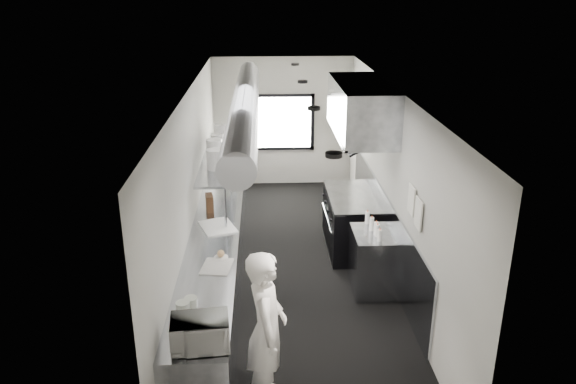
{
  "coord_description": "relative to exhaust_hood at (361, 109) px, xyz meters",
  "views": [
    {
      "loc": [
        -0.44,
        -7.82,
        4.23
      ],
      "look_at": [
        -0.09,
        -0.2,
        1.36
      ],
      "focal_mm": 34.69,
      "sensor_mm": 36.0,
      "label": 1
    }
  ],
  "objects": [
    {
      "name": "wall_front",
      "position": [
        -1.1,
        -4.7,
        -0.99
      ],
      "size": [
        3.0,
        0.02,
        2.8
      ],
      "primitive_type": "cube",
      "color": "#B4B3AB",
      "rests_on": "floor"
    },
    {
      "name": "line_cook",
      "position": [
        -1.53,
        -3.64,
        -1.51
      ],
      "size": [
        0.42,
        0.64,
        1.76
      ],
      "primitive_type": "imported",
      "rotation": [
        0.0,
        0.0,
        1.57
      ],
      "color": "white",
      "rests_on": "floor"
    },
    {
      "name": "plate_stack_c",
      "position": [
        -2.31,
        0.52,
        -0.67
      ],
      "size": [
        0.22,
        0.22,
        0.3
      ],
      "primitive_type": "cylinder",
      "rotation": [
        0.0,
        0.0,
        0.07
      ],
      "color": "silver",
      "rests_on": "pass_shelf"
    },
    {
      "name": "deli_tub_b",
      "position": [
        -2.43,
        -3.29,
        -1.44
      ],
      "size": [
        0.19,
        0.19,
        0.11
      ],
      "primitive_type": "cylinder",
      "rotation": [
        0.0,
        0.0,
        0.31
      ],
      "color": "#B7BFB0",
      "rests_on": "prep_counter"
    },
    {
      "name": "newspaper",
      "position": [
        -2.14,
        -2.3,
        -1.48
      ],
      "size": [
        0.41,
        0.49,
        0.01
      ],
      "primitive_type": "cube",
      "rotation": [
        0.0,
        0.0,
        -0.14
      ],
      "color": "silver",
      "rests_on": "prep_counter"
    },
    {
      "name": "floor",
      "position": [
        -1.1,
        -0.7,
        -2.39
      ],
      "size": [
        3.0,
        8.0,
        0.01
      ],
      "primitive_type": "cube",
      "color": "black",
      "rests_on": "ground"
    },
    {
      "name": "squeeze_bottle_b",
      "position": [
        0.04,
        -1.5,
        -1.4
      ],
      "size": [
        0.08,
        0.08,
        0.18
      ],
      "primitive_type": "cylinder",
      "rotation": [
        0.0,
        0.0,
        0.41
      ],
      "color": "silver",
      "rests_on": "bottle_station"
    },
    {
      "name": "wall_right",
      "position": [
        0.4,
        -0.7,
        -0.99
      ],
      "size": [
        0.02,
        8.0,
        2.8
      ],
      "primitive_type": "cube",
      "color": "#B4B3AB",
      "rests_on": "floor"
    },
    {
      "name": "plate_stack_d",
      "position": [
        -2.29,
        1.1,
        -0.65
      ],
      "size": [
        0.24,
        0.24,
        0.34
      ],
      "primitive_type": "cylinder",
      "rotation": [
        0.0,
        0.0,
        0.09
      ],
      "color": "silver",
      "rests_on": "pass_shelf"
    },
    {
      "name": "prep_counter",
      "position": [
        -2.25,
        -1.2,
        -1.94
      ],
      "size": [
        0.7,
        6.0,
        0.9
      ],
      "primitive_type": "cube",
      "color": "gray",
      "rests_on": "floor"
    },
    {
      "name": "wall_back",
      "position": [
        -1.1,
        3.3,
        -0.99
      ],
      "size": [
        3.0,
        0.02,
        2.8
      ],
      "primitive_type": "cube",
      "color": "#B4B3AB",
      "rests_on": "floor"
    },
    {
      "name": "plate_stack_b",
      "position": [
        -2.32,
        0.09,
        -0.65
      ],
      "size": [
        0.31,
        0.31,
        0.33
      ],
      "primitive_type": "cylinder",
      "rotation": [
        0.0,
        0.0,
        0.26
      ],
      "color": "silver",
      "rests_on": "pass_shelf"
    },
    {
      "name": "deli_tub_a",
      "position": [
        -2.36,
        -3.19,
        -1.44
      ],
      "size": [
        0.18,
        0.18,
        0.11
      ],
      "primitive_type": "cylinder",
      "rotation": [
        0.0,
        0.0,
        0.25
      ],
      "color": "#B7BFB0",
      "rests_on": "prep_counter"
    },
    {
      "name": "ceiling",
      "position": [
        -1.1,
        -0.7,
        0.41
      ],
      "size": [
        3.0,
        8.0,
        0.01
      ],
      "primitive_type": "cube",
      "color": "beige",
      "rests_on": "wall_back"
    },
    {
      "name": "notice_sheet_a",
      "position": [
        0.37,
        -1.9,
        -0.79
      ],
      "size": [
        0.02,
        0.28,
        0.38
      ],
      "primitive_type": "cube",
      "color": "white",
      "rests_on": "wall_right"
    },
    {
      "name": "knife_block",
      "position": [
        -2.38,
        -0.44,
        -1.36
      ],
      "size": [
        0.15,
        0.25,
        0.26
      ],
      "primitive_type": "cube",
      "rotation": [
        0.0,
        0.0,
        0.17
      ],
      "color": "brown",
      "rests_on": "prep_counter"
    },
    {
      "name": "squeeze_bottle_d",
      "position": [
        -0.0,
        -1.3,
        -1.39
      ],
      "size": [
        0.07,
        0.07,
        0.2
      ],
      "primitive_type": "cylinder",
      "rotation": [
        0.0,
        0.0,
        -0.07
      ],
      "color": "silver",
      "rests_on": "bottle_station"
    },
    {
      "name": "exhaust_hood",
      "position": [
        0.0,
        0.0,
        0.0
      ],
      "size": [
        0.81,
        2.2,
        0.88
      ],
      "color": "gray",
      "rests_on": "ceiling"
    },
    {
      "name": "plate_stack_a",
      "position": [
        -2.27,
        -0.41,
        -0.67
      ],
      "size": [
        0.28,
        0.28,
        0.31
      ],
      "primitive_type": "cylinder",
      "rotation": [
        0.0,
        0.0,
        -0.06
      ],
      "color": "silver",
      "rests_on": "pass_shelf"
    },
    {
      "name": "squeeze_bottle_e",
      "position": [
        -0.02,
        -1.06,
        -1.4
      ],
      "size": [
        0.07,
        0.07,
        0.19
      ],
      "primitive_type": "cylinder",
      "rotation": [
        0.0,
        0.0,
        -0.11
      ],
      "color": "silver",
      "rests_on": "bottle_station"
    },
    {
      "name": "bottle_station",
      "position": [
        0.05,
        -1.4,
        -1.94
      ],
      "size": [
        0.65,
        0.8,
        0.9
      ],
      "primitive_type": "cube",
      "color": "gray",
      "rests_on": "floor"
    },
    {
      "name": "microwave",
      "position": [
        -2.18,
        -3.93,
        -1.33
      ],
      "size": [
        0.55,
        0.44,
        0.31
      ],
      "primitive_type": "imported",
      "rotation": [
        0.0,
        0.0,
        0.1
      ],
      "color": "white",
      "rests_on": "prep_counter"
    },
    {
      "name": "wall_cladding",
      "position": [
        0.38,
        -0.4,
        -1.84
      ],
      "size": [
        0.03,
        5.5,
        1.1
      ],
      "primitive_type": "cube",
      "color": "gray",
      "rests_on": "wall_right"
    },
    {
      "name": "squeeze_bottle_c",
      "position": [
        0.03,
        -1.44,
        -1.4
      ],
      "size": [
        0.08,
        0.08,
        0.19
      ],
      "primitive_type": "cylinder",
      "rotation": [
        0.0,
        0.0,
        -0.35
      ],
      "color": "silver",
      "rests_on": "bottle_station"
    },
    {
      "name": "notice_sheet_b",
      "position": [
        0.37,
        -2.25,
        -0.84
      ],
      "size": [
        0.02,
        0.28,
        0.38
      ],
      "primitive_type": "cube",
      "color": "white",
      "rests_on": "wall_right"
    },
    {
      "name": "range",
      "position": [
        -0.06,
        0.0,
        -1.92
      ],
      "size": [
        0.88,
        1.6,
        0.94
      ],
      "color": "black",
      "rests_on": "floor"
    },
    {
      "name": "squeeze_bottle_a",
      "position": [
        0.04,
        -1.66,
        -1.41
      ],
      "size": [
        0.06,
        0.06,
        0.17
      ],
      "primitive_type": "cylinder",
      "rotation": [
        0.0,
        0.0,
        0.15
      ],
      "color": "silver",
      "rests_on": "bottle_station"
    },
    {
      "name": "pastry",
      "position": [
        -2.11,
        -2.06,
        -1.43
      ],
      "size": [
        0.1,
        0.1,
        0.1
      ],
      "primitive_type": "sphere",
      "color": "tan",
      "rests_on": "small_plate"
    },
    {
      "name": "hvac_duct",
      "position": [
        -1.8,
        -0.3,
        0.16
      ],
      "size": [
        0.4,
        6.4,
        0.4
      ],
      "primitive_type": "cylinder",
      "rotation": [
        1.57,
        0.0,
        0.0
      ],
      "color": "#919399",
      "rests_on": "ceiling"
    },
    {
      "name": "cutting_board",
      "position": [
        -2.22,
        -1.09,
        -1.48
      ],
      "size": [
        0.62,
        0.71,
        0.02
      ],
      "primitive_type": "cube",
      "rotation": [
        0.0,
        0.0,
        0.35
      ],
      "color": "silver",
      "rests_on": "prep_counter"
    },
    {
      "name": "pass_shelf",
      "position": [
        -2.29,
        0.3,
        -0.86
      ],
      "size": [
        0.45,
        3.0,
        0.68
      ],
      "color": "gray",
      "rests_on": "prep_counter"
    },
    {
      "name": "wall_left",
      "position": [
        -2.6,
        -0.7,
        -0.99
      ],
      "size": [
        0.02,
        8.0,
        2.8
      ],
      "primitive_type": "cube",
      "color": "#B4B3AB",
      "rests_on": "floor"
    },
    {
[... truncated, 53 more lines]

